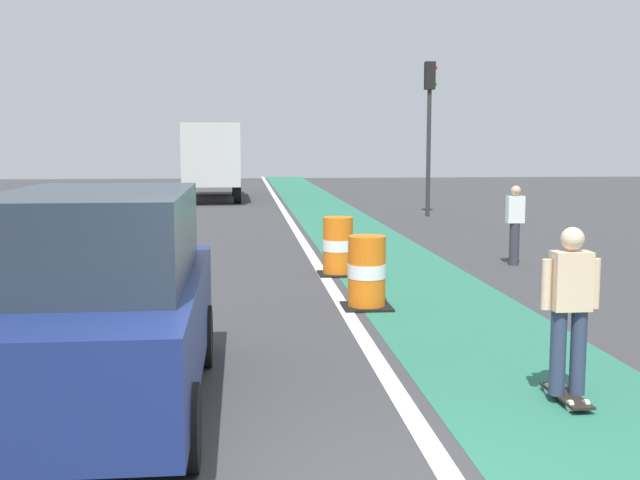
% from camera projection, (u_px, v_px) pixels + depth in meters
% --- Properties ---
extents(bike_lane_strip, '(2.50, 80.00, 0.01)m').
position_uv_depth(bike_lane_strip, '(379.00, 254.00, 17.59)').
color(bike_lane_strip, '#286B51').
rests_on(bike_lane_strip, ground).
extents(lane_divider_stripe, '(0.20, 80.00, 0.01)m').
position_uv_depth(lane_divider_stripe, '(311.00, 255.00, 17.45)').
color(lane_divider_stripe, silver).
rests_on(lane_divider_stripe, ground).
extents(skateboarder_on_lane, '(0.57, 0.80, 1.69)m').
position_uv_depth(skateboarder_on_lane, '(570.00, 309.00, 7.49)').
color(skateboarder_on_lane, black).
rests_on(skateboarder_on_lane, ground).
extents(parked_suv_nearest, '(1.93, 4.61, 2.04)m').
position_uv_depth(parked_suv_nearest, '(99.00, 302.00, 7.21)').
color(parked_suv_nearest, navy).
rests_on(parked_suv_nearest, ground).
extents(traffic_barrel_front, '(0.73, 0.73, 1.09)m').
position_uv_depth(traffic_barrel_front, '(367.00, 273.00, 11.87)').
color(traffic_barrel_front, orange).
rests_on(traffic_barrel_front, ground).
extents(traffic_barrel_mid, '(0.73, 0.73, 1.09)m').
position_uv_depth(traffic_barrel_mid, '(338.00, 247.00, 14.83)').
color(traffic_barrel_mid, orange).
rests_on(traffic_barrel_mid, ground).
extents(delivery_truck_down_block, '(2.49, 7.65, 3.23)m').
position_uv_depth(delivery_truck_down_block, '(212.00, 157.00, 34.21)').
color(delivery_truck_down_block, beige).
rests_on(delivery_truck_down_block, ground).
extents(traffic_light_corner, '(0.41, 0.32, 5.10)m').
position_uv_depth(traffic_light_corner, '(429.00, 111.00, 26.24)').
color(traffic_light_corner, '#2D2D2D').
rests_on(traffic_light_corner, ground).
extents(pedestrian_crossing, '(0.34, 0.20, 1.61)m').
position_uv_depth(pedestrian_crossing, '(515.00, 223.00, 16.00)').
color(pedestrian_crossing, '#33333D').
rests_on(pedestrian_crossing, ground).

